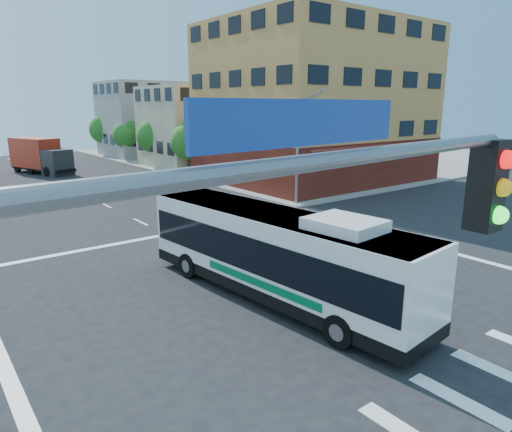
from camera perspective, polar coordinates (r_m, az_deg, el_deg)
ground at (r=18.03m, az=2.76°, el=-8.99°), size 120.00×120.00×0.00m
sidewalk_ne at (r=66.45m, az=6.41°, el=7.69°), size 50.00×50.00×0.15m
corner_building_ne at (r=43.80m, az=7.36°, el=12.21°), size 18.10×15.44×14.00m
building_east_near at (r=54.34m, az=-6.82°, el=11.04°), size 12.06×10.06×9.00m
building_east_far at (r=66.73m, az=-13.14°, el=11.69°), size 12.06×10.06×10.00m
signal_mast_ne at (r=30.67m, az=3.05°, el=10.01°), size 7.91×1.13×8.07m
signal_mast_sw at (r=3.31m, az=2.31°, el=-22.96°), size 7.91×1.01×8.07m
street_tree_a at (r=46.62m, az=-8.35°, el=9.43°), size 3.60×3.60×5.53m
street_tree_b at (r=53.72m, az=-12.60°, el=9.98°), size 3.80×3.80×5.79m
street_tree_c at (r=61.07m, az=-15.83°, el=9.93°), size 3.40×3.40×5.29m
street_tree_d at (r=68.53m, az=-18.41°, el=10.46°), size 4.00×4.00×6.03m
transit_bus at (r=16.61m, az=2.48°, el=-4.61°), size 3.69×12.19×3.55m
box_truck at (r=52.69m, az=-25.33°, el=6.75°), size 4.80×8.36×3.62m
parked_car at (r=41.02m, az=-10.01°, el=4.74°), size 2.51×4.38×1.40m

